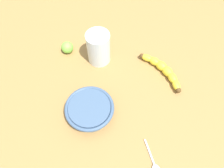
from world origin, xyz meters
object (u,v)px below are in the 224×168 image
object	(u,v)px
banana	(163,70)
teaspoon	(156,168)
ceramic_bowl	(90,109)
smoothie_glass	(99,48)
lime_fruit	(67,47)

from	to	relation	value
banana	teaspoon	bearing A→B (deg)	132.53
ceramic_bowl	teaspoon	distance (cm)	26.43
banana	smoothie_glass	xyz separation A→B (cm)	(-24.02, 4.42, 4.39)
lime_fruit	ceramic_bowl	bearing A→B (deg)	-64.35
smoothie_glass	lime_fruit	xyz separation A→B (cm)	(-12.72, 2.72, -3.69)
banana	lime_fruit	xyz separation A→B (cm)	(-36.74, 7.14, 0.70)
banana	smoothie_glass	size ratio (longest dim) A/B	1.28
smoothie_glass	ceramic_bowl	bearing A→B (deg)	-91.16
smoothie_glass	teaspoon	world-z (taller)	smoothie_glass
banana	lime_fruit	bearing A→B (deg)	37.22
smoothie_glass	ceramic_bowl	size ratio (longest dim) A/B	0.80
banana	ceramic_bowl	bearing A→B (deg)	85.14
teaspoon	banana	bearing A→B (deg)	153.40
ceramic_bowl	teaspoon	size ratio (longest dim) A/B	1.44
ceramic_bowl	teaspoon	xyz separation A→B (cm)	(21.08, -15.80, -2.23)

